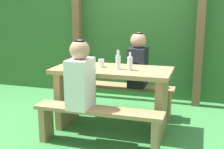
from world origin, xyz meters
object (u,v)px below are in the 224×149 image
(drinking_glass, at_px, (101,63))
(bottle_left, at_px, (118,61))
(person_white_shirt, at_px, (80,77))
(picnic_table, at_px, (112,88))
(person_black_coat, at_px, (138,62))
(bench_far, at_px, (123,93))
(bottle_right, at_px, (130,63))
(bench_near, at_px, (98,119))

(drinking_glass, distance_m, bottle_left, 0.24)
(person_white_shirt, bearing_deg, picnic_table, 69.35)
(picnic_table, relative_size, person_black_coat, 1.95)
(bench_far, bearing_deg, person_white_shirt, -100.64)
(picnic_table, xyz_separation_m, drinking_glass, (-0.14, 0.03, 0.29))
(drinking_glass, xyz_separation_m, bottle_left, (0.23, -0.05, 0.04))
(person_black_coat, xyz_separation_m, drinking_glass, (-0.35, -0.48, 0.05))
(picnic_table, bearing_deg, person_white_shirt, -110.65)
(picnic_table, xyz_separation_m, bottle_right, (0.23, -0.05, 0.33))
(picnic_table, bearing_deg, bottle_left, -15.49)
(bench_near, distance_m, bottle_right, 0.75)
(person_white_shirt, distance_m, bottle_right, 0.63)
(person_black_coat, bearing_deg, picnic_table, -111.96)
(person_white_shirt, xyz_separation_m, bottle_left, (0.27, 0.48, 0.09))
(picnic_table, xyz_separation_m, person_white_shirt, (-0.19, -0.51, 0.24))
(person_black_coat, bearing_deg, bottle_left, -103.03)
(picnic_table, height_order, person_white_shirt, person_white_shirt)
(bench_far, height_order, drinking_glass, drinking_glass)
(bench_far, relative_size, person_white_shirt, 1.95)
(person_black_coat, bearing_deg, bottle_right, -87.51)
(person_white_shirt, relative_size, person_black_coat, 1.00)
(bench_near, distance_m, drinking_glass, 0.75)
(picnic_table, distance_m, bench_near, 0.55)
(picnic_table, height_order, bottle_right, bottle_right)
(picnic_table, bearing_deg, bottle_right, -11.27)
(bench_far, xyz_separation_m, person_black_coat, (0.20, -0.00, 0.45))
(drinking_glass, xyz_separation_m, bottle_right, (0.37, -0.08, 0.04))
(bench_near, xyz_separation_m, person_black_coat, (0.20, 1.02, 0.45))
(person_black_coat, relative_size, drinking_glass, 7.42)
(bench_near, xyz_separation_m, bottle_right, (0.23, 0.47, 0.54))
(person_black_coat, height_order, bottle_right, person_black_coat)
(person_black_coat, bearing_deg, bench_far, 179.07)
(bench_near, xyz_separation_m, bottle_left, (0.08, 0.49, 0.54))
(bottle_right, bearing_deg, picnic_table, 168.73)
(picnic_table, height_order, person_black_coat, person_black_coat)
(bench_far, height_order, person_black_coat, person_black_coat)
(bench_near, height_order, bottle_left, bottle_left)
(bottle_left, bearing_deg, picnic_table, 164.51)
(bench_near, xyz_separation_m, bench_far, (0.00, 1.02, 0.00))
(picnic_table, bearing_deg, person_black_coat, 68.04)
(person_black_coat, xyz_separation_m, bottle_right, (0.02, -0.55, 0.09))
(bench_near, relative_size, bottle_left, 6.23)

